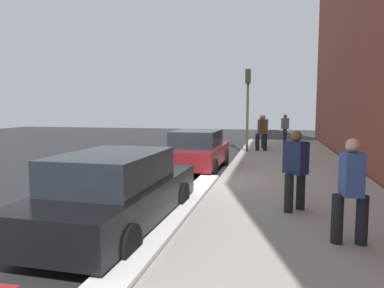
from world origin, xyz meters
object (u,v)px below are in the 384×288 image
traffic_light_pole (248,96)px  rolling_suitcase (285,137)px  parked_car_maroon (198,150)px  pedestrian_grey_coat (285,127)px  pedestrian_blue_coat (351,188)px  parked_car_black (117,191)px  pedestrian_brown_coat (261,131)px  pedestrian_navy_coat (295,168)px  pedestrian_olive_coat (263,130)px

traffic_light_pole → rolling_suitcase: traffic_light_pole is taller
parked_car_maroon → pedestrian_grey_coat: (10.91, -3.50, 0.34)m
parked_car_maroon → pedestrian_blue_coat: pedestrian_blue_coat is taller
parked_car_maroon → parked_car_black: bearing=178.9°
pedestrian_grey_coat → parked_car_maroon: bearing=162.2°
pedestrian_brown_coat → pedestrian_navy_coat: pedestrian_brown_coat is taller
parked_car_black → pedestrian_blue_coat: (-0.17, -4.10, 0.30)m
pedestrian_grey_coat → traffic_light_pole: bearing=160.8°
parked_car_black → parked_car_maroon: (6.76, -0.13, -0.00)m
pedestrian_grey_coat → rolling_suitcase: bearing=-0.6°
pedestrian_navy_coat → pedestrian_blue_coat: (-1.72, -0.75, -0.00)m
pedestrian_brown_coat → pedestrian_grey_coat: pedestrian_brown_coat is taller
parked_car_black → pedestrian_blue_coat: bearing=-92.4°
pedestrian_brown_coat → pedestrian_blue_coat: size_ratio=1.08×
parked_car_black → parked_car_maroon: size_ratio=1.13×
pedestrian_blue_coat → pedestrian_grey_coat: bearing=1.5°
pedestrian_brown_coat → pedestrian_navy_coat: (-10.88, -1.06, -0.07)m
pedestrian_grey_coat → rolling_suitcase: size_ratio=1.94×
pedestrian_grey_coat → pedestrian_navy_coat: pedestrian_grey_coat is taller
parked_car_black → pedestrian_grey_coat: size_ratio=2.69×
pedestrian_olive_coat → rolling_suitcase: size_ratio=1.96×
parked_car_maroon → pedestrian_olive_coat: 7.59m
parked_car_maroon → pedestrian_olive_coat: pedestrian_olive_coat is taller
pedestrian_grey_coat → traffic_light_pole: traffic_light_pole is taller
parked_car_maroon → pedestrian_grey_coat: size_ratio=2.39×
pedestrian_grey_coat → pedestrian_olive_coat: 3.89m
pedestrian_navy_coat → pedestrian_olive_coat: pedestrian_olive_coat is taller
pedestrian_navy_coat → traffic_light_pole: 10.64m
parked_car_black → pedestrian_brown_coat: (12.42, -2.29, 0.38)m
pedestrian_brown_coat → pedestrian_blue_coat: (-12.60, -1.81, -0.07)m
pedestrian_olive_coat → pedestrian_navy_coat: bearing=-175.4°
parked_car_black → rolling_suitcase: parked_car_black is taller
pedestrian_olive_coat → pedestrian_blue_coat: pedestrian_olive_coat is taller
pedestrian_grey_coat → parked_car_black: bearing=168.4°
parked_car_black → pedestrian_grey_coat: 18.04m
pedestrian_navy_coat → pedestrian_grey_coat: bearing=-1.0°
rolling_suitcase → traffic_light_pole: bearing=161.9°
pedestrian_brown_coat → pedestrian_olive_coat: pedestrian_brown_coat is taller
parked_car_black → pedestrian_navy_coat: size_ratio=2.80×
pedestrian_navy_coat → traffic_light_pole: traffic_light_pole is taller
pedestrian_blue_coat → rolling_suitcase: size_ratio=1.86×
pedestrian_blue_coat → traffic_light_pole: size_ratio=0.42×
parked_car_maroon → pedestrian_olive_coat: bearing=-17.0°
traffic_light_pole → rolling_suitcase: (6.20, -2.03, -2.51)m
pedestrian_brown_coat → pedestrian_grey_coat: size_ratio=1.04×
parked_car_maroon → pedestrian_brown_coat: bearing=-20.8°
pedestrian_brown_coat → pedestrian_grey_coat: bearing=-14.3°
parked_car_maroon → rolling_suitcase: size_ratio=4.62×
pedestrian_blue_coat → rolling_suitcase: 18.26m
pedestrian_olive_coat → traffic_light_pole: 2.90m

